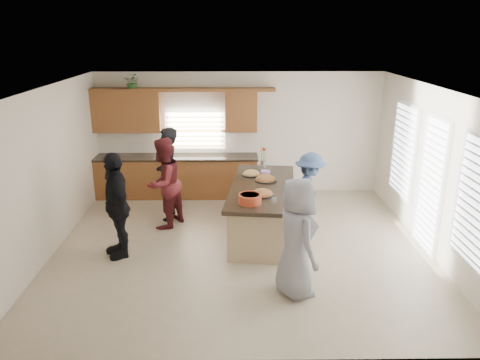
{
  "coord_description": "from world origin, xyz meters",
  "views": [
    {
      "loc": [
        -0.12,
        -7.56,
        3.72
      ],
      "look_at": [
        -0.01,
        0.31,
        1.15
      ],
      "focal_mm": 35.0,
      "sensor_mm": 36.0,
      "label": 1
    }
  ],
  "objects_px": {
    "island": "(262,211)",
    "woman_left_back": "(168,174)",
    "woman_right_front": "(297,238)",
    "woman_left_front": "(116,205)",
    "woman_left_mid": "(164,183)",
    "salad_bowl": "(250,198)",
    "woman_right_back": "(310,193)"
  },
  "relations": [
    {
      "from": "salad_bowl",
      "to": "woman_left_front",
      "type": "relative_size",
      "value": 0.21
    },
    {
      "from": "woman_left_mid",
      "to": "woman_right_back",
      "type": "distance_m",
      "value": 2.78
    },
    {
      "from": "salad_bowl",
      "to": "woman_right_front",
      "type": "height_order",
      "value": "woman_right_front"
    },
    {
      "from": "woman_left_front",
      "to": "woman_right_back",
      "type": "xyz_separation_m",
      "value": [
        3.38,
        0.92,
        -0.14
      ]
    },
    {
      "from": "island",
      "to": "woman_left_mid",
      "type": "xyz_separation_m",
      "value": [
        -1.87,
        0.36,
        0.43
      ]
    },
    {
      "from": "woman_left_back",
      "to": "woman_right_back",
      "type": "bearing_deg",
      "value": 71.58
    },
    {
      "from": "salad_bowl",
      "to": "woman_left_back",
      "type": "distance_m",
      "value": 2.31
    },
    {
      "from": "woman_left_mid",
      "to": "woman_right_front",
      "type": "distance_m",
      "value": 3.33
    },
    {
      "from": "salad_bowl",
      "to": "woman_right_front",
      "type": "relative_size",
      "value": 0.22
    },
    {
      "from": "woman_right_back",
      "to": "woman_right_front",
      "type": "relative_size",
      "value": 0.87
    },
    {
      "from": "salad_bowl",
      "to": "woman_left_mid",
      "type": "xyz_separation_m",
      "value": [
        -1.61,
        1.27,
        -0.15
      ]
    },
    {
      "from": "salad_bowl",
      "to": "woman_left_back",
      "type": "xyz_separation_m",
      "value": [
        -1.58,
        1.68,
        -0.1
      ]
    },
    {
      "from": "woman_left_back",
      "to": "woman_right_back",
      "type": "height_order",
      "value": "woman_left_back"
    },
    {
      "from": "woman_right_back",
      "to": "woman_right_front",
      "type": "xyz_separation_m",
      "value": [
        -0.53,
        -2.19,
        0.11
      ]
    },
    {
      "from": "woman_right_front",
      "to": "island",
      "type": "bearing_deg",
      "value": -8.47
    },
    {
      "from": "woman_left_front",
      "to": "woman_left_mid",
      "type": "bearing_deg",
      "value": 126.99
    },
    {
      "from": "island",
      "to": "woman_left_back",
      "type": "distance_m",
      "value": 2.06
    },
    {
      "from": "woman_right_front",
      "to": "woman_left_front",
      "type": "bearing_deg",
      "value": 47.85
    },
    {
      "from": "salad_bowl",
      "to": "woman_left_back",
      "type": "bearing_deg",
      "value": 133.16
    },
    {
      "from": "woman_left_front",
      "to": "woman_right_back",
      "type": "height_order",
      "value": "woman_left_front"
    },
    {
      "from": "woman_left_mid",
      "to": "salad_bowl",
      "type": "bearing_deg",
      "value": 80.21
    },
    {
      "from": "salad_bowl",
      "to": "woman_left_back",
      "type": "height_order",
      "value": "woman_left_back"
    },
    {
      "from": "woman_left_front",
      "to": "island",
      "type": "bearing_deg",
      "value": 82.88
    },
    {
      "from": "island",
      "to": "salad_bowl",
      "type": "height_order",
      "value": "salad_bowl"
    },
    {
      "from": "island",
      "to": "woman_right_front",
      "type": "distance_m",
      "value": 2.19
    },
    {
      "from": "woman_left_back",
      "to": "woman_right_front",
      "type": "bearing_deg",
      "value": 33.32
    },
    {
      "from": "woman_left_back",
      "to": "woman_right_front",
      "type": "distance_m",
      "value": 3.64
    },
    {
      "from": "island",
      "to": "woman_right_front",
      "type": "height_order",
      "value": "woman_right_front"
    },
    {
      "from": "island",
      "to": "woman_left_back",
      "type": "height_order",
      "value": "woman_left_back"
    },
    {
      "from": "woman_left_back",
      "to": "woman_right_back",
      "type": "xyz_separation_m",
      "value": [
        2.74,
        -0.7,
        -0.16
      ]
    },
    {
      "from": "woman_left_mid",
      "to": "woman_right_front",
      "type": "bearing_deg",
      "value": 70.5
    },
    {
      "from": "woman_left_front",
      "to": "woman_left_back",
      "type": "bearing_deg",
      "value": 132.39
    }
  ]
}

